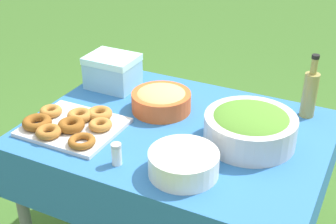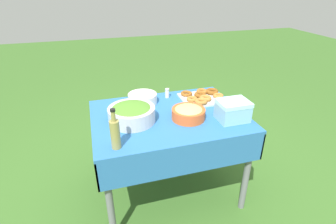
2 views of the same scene
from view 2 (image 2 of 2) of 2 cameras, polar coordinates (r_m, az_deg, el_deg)
name	(u,v)px [view 2 (image 2 of 2)]	position (r m, az deg, el deg)	size (l,w,h in m)	color
ground_plane	(168,189)	(2.52, 0.06, -16.34)	(14.00, 14.00, 0.00)	#3D6B28
picnic_table	(168,127)	(2.12, 0.07, -3.20)	(1.18, 0.88, 0.77)	#2D6BB2
salad_bowl	(132,113)	(1.95, -7.92, -0.19)	(0.35, 0.35, 0.13)	silver
pasta_bowl	(188,113)	(1.99, 4.47, -0.13)	(0.25, 0.25, 0.10)	#E05B28
donut_platter	(203,97)	(2.34, 7.53, 3.32)	(0.39, 0.34, 0.05)	silver
plate_stack	(143,99)	(2.25, -5.56, 2.94)	(0.24, 0.24, 0.08)	white
olive_oil_bottle	(115,133)	(1.65, -11.44, -4.52)	(0.06, 0.06, 0.27)	#998E4C
cooler_box	(233,110)	(2.01, 13.93, 0.34)	(0.23, 0.18, 0.15)	#8CC6E5
salt_shaker	(167,93)	(2.35, -0.19, 4.16)	(0.04, 0.04, 0.08)	white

